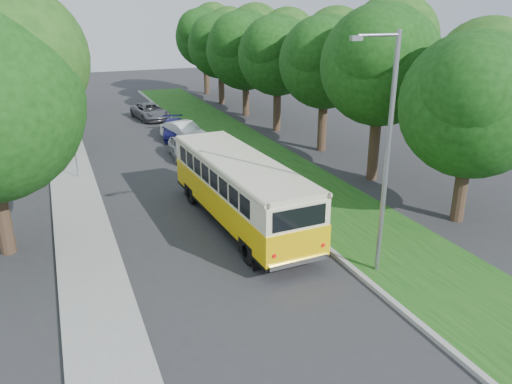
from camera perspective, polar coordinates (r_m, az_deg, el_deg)
name	(u,v)px	position (r m, az deg, el deg)	size (l,w,h in m)	color
ground	(234,263)	(18.03, -2.48, -8.12)	(120.00, 120.00, 0.00)	#2D2D2F
curb	(270,200)	(23.44, 1.60, -0.95)	(0.20, 70.00, 0.15)	gray
grass_verge	(314,194)	(24.43, 6.65, -0.20)	(4.50, 70.00, 0.13)	#174813
sidewalk	(83,229)	(21.69, -19.19, -4.01)	(2.20, 70.00, 0.12)	gray
treeline	(184,51)	(34.10, -8.24, 15.69)	(24.27, 41.91, 9.46)	#332319
lamppost_near	(385,151)	(16.22, 14.58, 4.60)	(1.71, 0.16, 8.00)	gray
lamppost_far	(61,90)	(31.26, -21.40, 10.77)	(1.71, 0.16, 7.50)	gray
warning_sign	(74,148)	(27.79, -20.04, 4.79)	(0.56, 0.10, 2.50)	gray
vintage_bus	(240,192)	(20.50, -1.82, 0.02)	(2.54, 9.88, 2.93)	yellow
car_silver	(183,148)	(30.58, -8.33, 5.05)	(1.48, 3.67, 1.25)	#9F9EA3
car_white	(185,132)	(34.17, -8.16, 6.78)	(1.44, 4.13, 1.36)	white
car_blue	(175,129)	(35.53, -9.29, 7.14)	(1.73, 4.26, 1.23)	navy
car_grey	(150,112)	(41.85, -11.99, 8.99)	(2.13, 4.62, 1.28)	#585960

